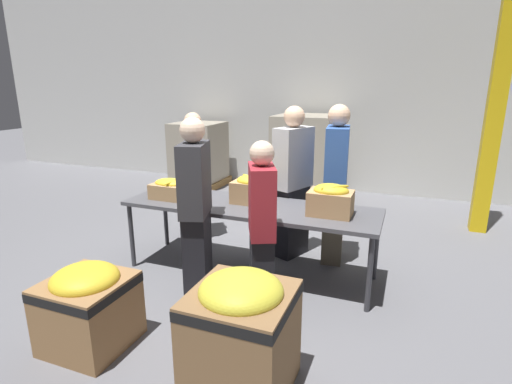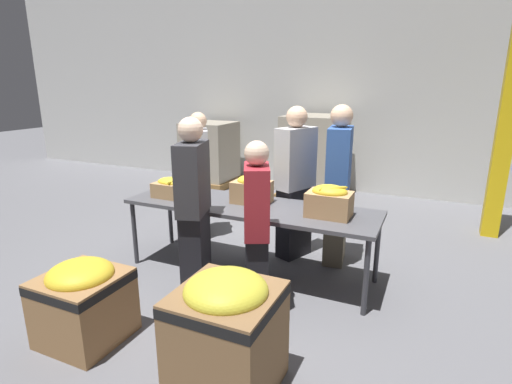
# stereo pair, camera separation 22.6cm
# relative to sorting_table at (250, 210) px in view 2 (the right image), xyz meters

# --- Properties ---
(ground_plane) EXTENTS (30.00, 30.00, 0.00)m
(ground_plane) POSITION_rel_sorting_table_xyz_m (0.00, 0.00, -0.72)
(ground_plane) COLOR slate
(wall_back) EXTENTS (16.00, 0.08, 4.00)m
(wall_back) POSITION_rel_sorting_table_xyz_m (0.00, 3.90, 1.28)
(wall_back) COLOR silver
(wall_back) RESTS_ON ground_plane
(sorting_table) EXTENTS (2.69, 0.79, 0.77)m
(sorting_table) POSITION_rel_sorting_table_xyz_m (0.00, 0.00, 0.00)
(sorting_table) COLOR #4C4C51
(sorting_table) RESTS_ON ground_plane
(banana_box_0) EXTENTS (0.42, 0.30, 0.24)m
(banana_box_0) POSITION_rel_sorting_table_xyz_m (-0.92, -0.08, 0.16)
(banana_box_0) COLOR tan
(banana_box_0) RESTS_ON sorting_table
(banana_box_1) EXTENTS (0.40, 0.28, 0.30)m
(banana_box_1) POSITION_rel_sorting_table_xyz_m (-0.02, 0.09, 0.20)
(banana_box_1) COLOR tan
(banana_box_1) RESTS_ON sorting_table
(banana_box_2) EXTENTS (0.42, 0.30, 0.32)m
(banana_box_2) POSITION_rel_sorting_table_xyz_m (0.85, -0.01, 0.21)
(banana_box_2) COLOR tan
(banana_box_2) RESTS_ON sorting_table
(volunteer_0) EXTENTS (0.30, 0.51, 1.79)m
(volunteer_0) POSITION_rel_sorting_table_xyz_m (0.77, 0.67, 0.17)
(volunteer_0) COLOR #6B604C
(volunteer_0) RESTS_ON ground_plane
(volunteer_1) EXTENTS (0.36, 0.51, 1.72)m
(volunteer_1) POSITION_rel_sorting_table_xyz_m (-0.31, -0.58, 0.13)
(volunteer_1) COLOR black
(volunteer_1) RESTS_ON ground_plane
(volunteer_2) EXTENTS (0.43, 0.49, 1.65)m
(volunteer_2) POSITION_rel_sorting_table_xyz_m (-1.08, 0.75, 0.10)
(volunteer_2) COLOR black
(volunteer_2) RESTS_ON ground_plane
(volunteer_3) EXTENTS (0.37, 0.47, 1.56)m
(volunteer_3) POSITION_rel_sorting_table_xyz_m (0.38, -0.66, 0.05)
(volunteer_3) COLOR black
(volunteer_3) RESTS_ON ground_plane
(volunteer_4) EXTENTS (0.40, 0.53, 1.77)m
(volunteer_4) POSITION_rel_sorting_table_xyz_m (0.29, 0.63, 0.16)
(volunteer_4) COLOR black
(volunteer_4) RESTS_ON ground_plane
(donation_bin_0) EXTENTS (0.61, 0.61, 0.67)m
(donation_bin_0) POSITION_rel_sorting_table_xyz_m (-0.70, -1.61, -0.37)
(donation_bin_0) COLOR olive
(donation_bin_0) RESTS_ON ground_plane
(donation_bin_1) EXTENTS (0.65, 0.65, 0.84)m
(donation_bin_1) POSITION_rel_sorting_table_xyz_m (0.60, -1.61, -0.28)
(donation_bin_1) COLOR olive
(donation_bin_1) RESTS_ON ground_plane
(pallet_stack_0) EXTENTS (1.11, 1.11, 1.46)m
(pallet_stack_0) POSITION_rel_sorting_table_xyz_m (-0.22, 3.17, 0.00)
(pallet_stack_0) COLOR olive
(pallet_stack_0) RESTS_ON ground_plane
(pallet_stack_1) EXTENTS (0.99, 0.99, 1.25)m
(pallet_stack_1) POSITION_rel_sorting_table_xyz_m (-2.40, 3.21, -0.10)
(pallet_stack_1) COLOR olive
(pallet_stack_1) RESTS_ON ground_plane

